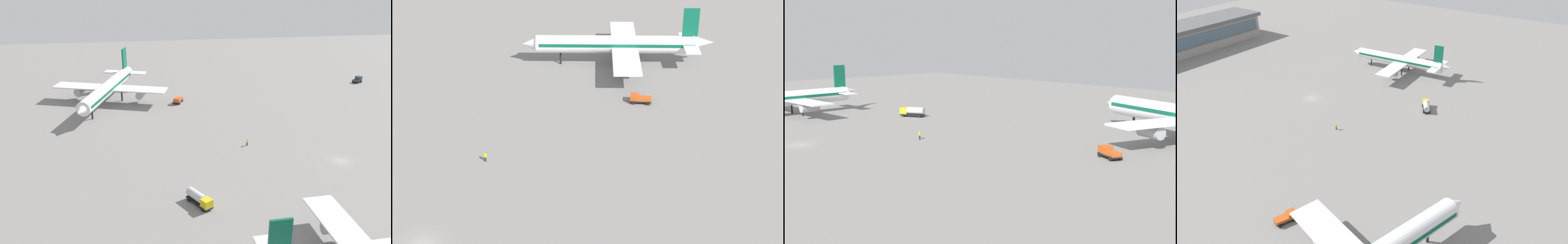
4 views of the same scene
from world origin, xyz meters
The scene contains 3 objects.
airplane_taxiing centered at (48.07, 55.81, 5.09)m, with size 44.91×36.81×14.00m.
pushback_tractor centered at (45.26, 34.02, 0.97)m, with size 4.79×3.53×1.90m.
ground_crew_worker centered at (11.29, 19.68, 0.85)m, with size 0.57×0.44×1.67m.
Camera 2 is at (4.86, -65.39, 51.53)m, focal length 51.92 mm.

